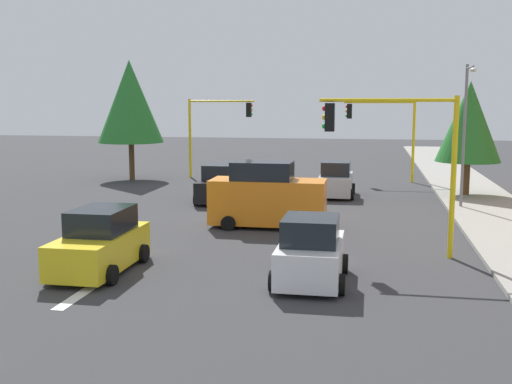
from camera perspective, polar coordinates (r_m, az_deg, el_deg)
name	(u,v)px	position (r m, az deg, el deg)	size (l,w,h in m)	color
ground_plane	(262,218)	(28.30, 0.60, -2.38)	(120.00, 120.00, 0.00)	#353538
sidewalk_kerb	(485,205)	(33.32, 20.24, -1.13)	(80.00, 4.00, 0.15)	gray
lane_arrow_near	(89,289)	(18.44, -15.05, -8.55)	(2.40, 1.10, 1.10)	silver
traffic_signal_far_left	(385,124)	(41.44, 11.72, 6.14)	(0.36, 4.59, 5.33)	yellow
traffic_signal_near_left	(398,143)	(21.47, 12.91, 4.39)	(0.36, 4.59, 5.45)	yellow
traffic_signal_far_right	(216,122)	(42.71, -3.70, 6.42)	(0.36, 4.59, 5.40)	yellow
street_lamp_curbside	(466,120)	(31.34, 18.71, 6.23)	(2.15, 0.28, 7.00)	slate
tree_roadside_mid	(469,122)	(35.81, 18.97, 6.11)	(3.49, 3.49, 6.34)	brown
tree_opposite_side	(130,102)	(42.42, -11.48, 8.13)	(4.34, 4.34, 7.94)	brown
delivery_van_orange	(267,197)	(26.05, 1.02, -0.45)	(2.22, 4.80, 2.77)	orange
car_yellow	(100,243)	(19.97, -14.10, -4.56)	(4.18, 2.09, 1.98)	yellow
car_white	(311,253)	(18.27, 5.05, -5.55)	(3.61, 2.09, 1.98)	white
car_black	(220,185)	(32.67, -3.32, 0.65)	(3.88, 2.09, 1.98)	black
car_silver	(336,180)	(34.73, 7.34, 1.06)	(3.81, 2.06, 1.98)	#B2B5BA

